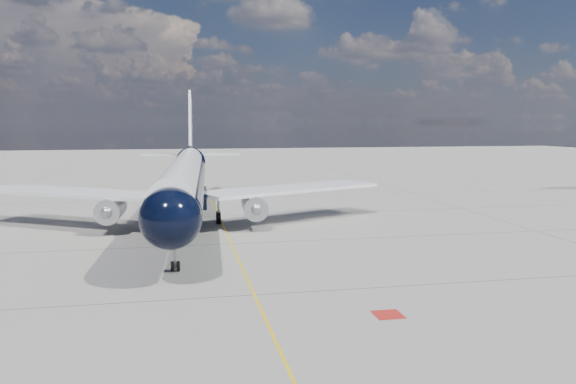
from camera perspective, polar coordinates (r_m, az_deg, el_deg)
name	(u,v)px	position (r m, az deg, el deg)	size (l,w,h in m)	color
ground	(216,209)	(69.39, -7.37, -1.77)	(320.00, 320.00, 0.00)	gray
taxiway_centerline	(219,216)	(64.47, -7.06, -2.44)	(0.16, 160.00, 0.01)	#E7B40C
red_marking	(388,315)	(32.39, 10.13, -12.16)	(1.60, 1.60, 0.01)	maroon
main_airliner	(185,179)	(59.42, -10.44, 1.26)	(43.09, 52.50, 15.17)	black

